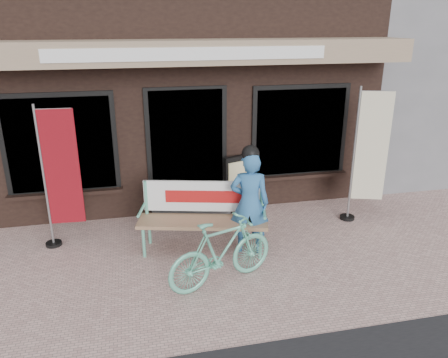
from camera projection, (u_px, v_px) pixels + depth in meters
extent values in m
plane|color=#C7A098|center=(209.00, 271.00, 5.90)|extent=(70.00, 70.00, 0.00)
cube|color=black|center=(168.00, 86.00, 9.88)|extent=(7.00, 6.00, 3.60)
cube|color=gray|center=(187.00, 52.00, 6.48)|extent=(7.00, 0.80, 0.35)
cube|color=white|center=(191.00, 54.00, 6.10)|extent=(4.00, 0.02, 0.18)
cube|color=black|center=(187.00, 152.00, 7.34)|extent=(1.20, 0.06, 2.10)
cube|color=black|center=(187.00, 153.00, 7.33)|extent=(1.35, 0.04, 2.20)
cube|color=black|center=(60.00, 145.00, 6.86)|extent=(1.60, 0.06, 1.50)
cube|color=black|center=(300.00, 132.00, 7.66)|extent=(1.60, 0.06, 1.50)
cube|color=black|center=(60.00, 145.00, 6.85)|extent=(1.75, 0.04, 1.65)
cube|color=black|center=(300.00, 132.00, 7.65)|extent=(1.75, 0.04, 1.65)
cube|color=black|center=(66.00, 193.00, 7.08)|extent=(1.80, 0.18, 0.06)
cube|color=black|center=(298.00, 176.00, 7.88)|extent=(1.80, 0.18, 0.06)
cube|color=#59595B|center=(191.00, 213.00, 7.48)|extent=(1.30, 0.45, 0.15)
cylinder|color=#62BFA0|center=(144.00, 243.00, 6.19)|extent=(0.06, 0.06, 0.43)
cylinder|color=#62BFA0|center=(149.00, 230.00, 6.57)|extent=(0.06, 0.06, 0.43)
cylinder|color=#62BFA0|center=(260.00, 245.00, 6.14)|extent=(0.06, 0.06, 0.43)
cylinder|color=#62BFA0|center=(259.00, 232.00, 6.52)|extent=(0.06, 0.06, 0.43)
cube|color=#9C7555|center=(203.00, 222.00, 6.27)|extent=(1.91, 0.90, 0.05)
cylinder|color=#62BFA0|center=(146.00, 199.00, 6.40)|extent=(0.06, 0.06, 0.57)
cylinder|color=#62BFA0|center=(261.00, 201.00, 6.35)|extent=(0.06, 0.06, 0.57)
cube|color=white|center=(204.00, 196.00, 6.38)|extent=(1.71, 0.47, 0.46)
cube|color=#B21414|center=(203.00, 197.00, 6.35)|extent=(1.08, 0.28, 0.19)
cylinder|color=#62BFA0|center=(141.00, 210.00, 6.24)|extent=(0.15, 0.45, 0.04)
cylinder|color=#62BFA0|center=(264.00, 212.00, 6.18)|extent=(0.15, 0.45, 0.04)
imported|color=#2E67A0|center=(249.00, 203.00, 6.16)|extent=(0.63, 0.51, 1.52)
sphere|color=black|center=(251.00, 154.00, 5.91)|extent=(0.30, 0.30, 0.24)
imported|color=#62BFA0|center=(222.00, 252.00, 5.49)|extent=(1.55, 0.90, 0.90)
cylinder|color=gray|center=(44.00, 179.00, 6.22)|extent=(0.04, 0.04, 2.14)
cylinder|color=gray|center=(53.00, 109.00, 5.91)|extent=(0.49, 0.05, 0.02)
cube|color=maroon|center=(62.00, 168.00, 6.21)|extent=(0.49, 0.06, 1.70)
cylinder|color=black|center=(54.00, 244.00, 6.57)|extent=(0.25, 0.25, 0.05)
cylinder|color=gray|center=(354.00, 156.00, 7.07)|extent=(0.05, 0.05, 2.25)
cylinder|color=gray|center=(377.00, 91.00, 6.70)|extent=(0.50, 0.17, 0.02)
cube|color=beige|center=(372.00, 147.00, 7.00)|extent=(0.50, 0.18, 1.79)
cylinder|color=black|center=(347.00, 217.00, 7.45)|extent=(0.31, 0.31, 0.05)
cube|color=black|center=(237.00, 184.00, 7.59)|extent=(0.51, 0.26, 1.02)
cube|color=beige|center=(239.00, 179.00, 7.51)|extent=(0.41, 0.17, 0.62)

